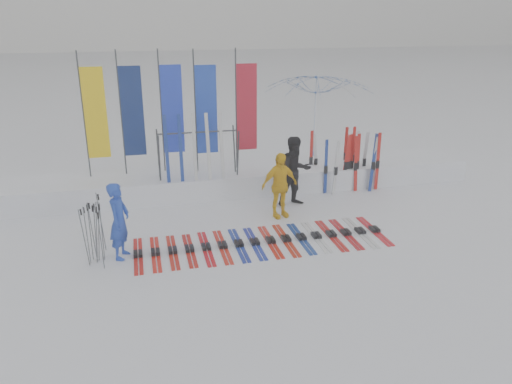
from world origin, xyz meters
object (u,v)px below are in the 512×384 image
object	(u,v)px
person_yellow	(279,185)
ski_rack	(198,147)
ski_row	(263,241)
tent_canopy	(317,120)
person_blue	(119,221)
person_black	(295,172)

from	to	relation	value
person_yellow	ski_rack	distance (m)	2.49
ski_row	tent_canopy	bearing A→B (deg)	59.23
person_blue	ski_rack	size ratio (longest dim) A/B	0.77
ski_row	person_yellow	bearing A→B (deg)	61.11
person_blue	ski_row	distance (m)	3.01
person_yellow	ski_row	size ratio (longest dim) A/B	0.30
person_yellow	tent_canopy	distance (m)	4.40
person_blue	ski_rack	world-z (taller)	ski_rack
person_yellow	ski_row	world-z (taller)	person_yellow
person_blue	ski_rack	distance (m)	3.65
person_blue	ski_row	bearing A→B (deg)	-71.06
person_blue	ski_row	world-z (taller)	person_blue
person_yellow	tent_canopy	world-z (taller)	tent_canopy
person_yellow	ski_row	xyz separation A→B (m)	(-0.74, -1.34, -0.76)
tent_canopy	person_blue	bearing A→B (deg)	-139.76
ski_rack	person_yellow	bearing A→B (deg)	-45.40
person_blue	ski_row	xyz separation A→B (m)	(2.92, -0.04, -0.75)
ski_rack	tent_canopy	bearing A→B (deg)	26.65
tent_canopy	ski_row	distance (m)	6.06
person_yellow	ski_rack	world-z (taller)	ski_rack
person_blue	person_black	bearing A→B (deg)	-45.54
tent_canopy	ski_rack	xyz separation A→B (m)	(-3.96, -1.99, -0.12)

